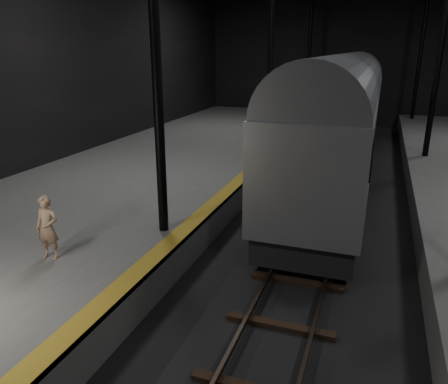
% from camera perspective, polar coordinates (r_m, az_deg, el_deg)
% --- Properties ---
extents(ground, '(44.00, 44.00, 0.00)m').
position_cam_1_polar(ground, '(15.32, 12.22, -4.53)').
color(ground, black).
rests_on(ground, ground).
extents(platform_left, '(9.00, 43.80, 1.00)m').
position_cam_1_polar(platform_left, '(17.57, -12.62, 0.17)').
color(platform_left, '#525250').
rests_on(platform_left, ground).
extents(tactile_strip, '(0.50, 43.80, 0.01)m').
position_cam_1_polar(tactile_strip, '(15.64, 0.62, 0.31)').
color(tactile_strip, olive).
rests_on(tactile_strip, platform_left).
extents(track, '(2.40, 43.00, 0.24)m').
position_cam_1_polar(track, '(15.30, 12.23, -4.29)').
color(track, '#3F3328').
rests_on(track, ground).
extents(train, '(3.08, 20.55, 5.49)m').
position_cam_1_polar(train, '(20.53, 15.20, 9.93)').
color(train, '#A3A5AB').
rests_on(train, ground).
extents(woman, '(0.61, 0.43, 1.58)m').
position_cam_1_polar(woman, '(11.18, -22.05, -4.36)').
color(woman, tan).
rests_on(woman, platform_left).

